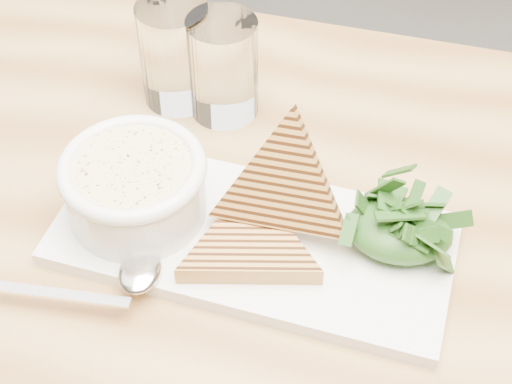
# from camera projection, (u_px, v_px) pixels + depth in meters

# --- Properties ---
(table_top) EXTENTS (1.31, 0.95, 0.04)m
(table_top) POSITION_uv_depth(u_px,v_px,m) (114.00, 270.00, 0.73)
(table_top) COLOR tan
(table_top) RESTS_ON ground
(platter) EXTENTS (0.38, 0.21, 0.01)m
(platter) POSITION_uv_depth(u_px,v_px,m) (253.00, 239.00, 0.72)
(platter) COLOR white
(platter) RESTS_ON table_top
(soup_bowl) EXTENTS (0.13, 0.13, 0.05)m
(soup_bowl) POSITION_uv_depth(u_px,v_px,m) (136.00, 192.00, 0.71)
(soup_bowl) COLOR white
(soup_bowl) RESTS_ON platter
(soup) EXTENTS (0.11, 0.11, 0.01)m
(soup) POSITION_uv_depth(u_px,v_px,m) (132.00, 169.00, 0.69)
(soup) COLOR beige
(soup) RESTS_ON soup_bowl
(bowl_rim) EXTENTS (0.13, 0.13, 0.01)m
(bowl_rim) POSITION_uv_depth(u_px,v_px,m) (132.00, 167.00, 0.69)
(bowl_rim) COLOR white
(bowl_rim) RESTS_ON soup_bowl
(sandwich_flat) EXTENTS (0.17, 0.17, 0.02)m
(sandwich_flat) POSITION_uv_depth(u_px,v_px,m) (250.00, 245.00, 0.69)
(sandwich_flat) COLOR #B37D3A
(sandwich_flat) RESTS_ON platter
(sandwich_lean) EXTENTS (0.16, 0.15, 0.17)m
(sandwich_lean) POSITION_uv_depth(u_px,v_px,m) (283.00, 186.00, 0.68)
(sandwich_lean) COLOR #B37D3A
(sandwich_lean) RESTS_ON sandwich_flat
(salad_base) EXTENTS (0.09, 0.07, 0.04)m
(salad_base) POSITION_uv_depth(u_px,v_px,m) (399.00, 230.00, 0.69)
(salad_base) COLOR black
(salad_base) RESTS_ON platter
(arugula_pile) EXTENTS (0.11, 0.10, 0.05)m
(arugula_pile) POSITION_uv_depth(u_px,v_px,m) (401.00, 223.00, 0.68)
(arugula_pile) COLOR #32611F
(arugula_pile) RESTS_ON platter
(spoon_bowl) EXTENTS (0.04, 0.05, 0.01)m
(spoon_bowl) POSITION_uv_depth(u_px,v_px,m) (140.00, 271.00, 0.67)
(spoon_bowl) COLOR silver
(spoon_bowl) RESTS_ON platter
(spoon_handle) EXTENTS (0.13, 0.01, 0.00)m
(spoon_handle) POSITION_uv_depth(u_px,v_px,m) (58.00, 294.00, 0.66)
(spoon_handle) COLOR silver
(spoon_handle) RESTS_ON platter
(glass_near) EXTENTS (0.07, 0.07, 0.11)m
(glass_near) POSITION_uv_depth(u_px,v_px,m) (223.00, 68.00, 0.81)
(glass_near) COLOR white
(glass_near) RESTS_ON table_top
(glass_far) EXTENTS (0.07, 0.07, 0.11)m
(glass_far) POSITION_uv_depth(u_px,v_px,m) (175.00, 54.00, 0.82)
(glass_far) COLOR white
(glass_far) RESTS_ON table_top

